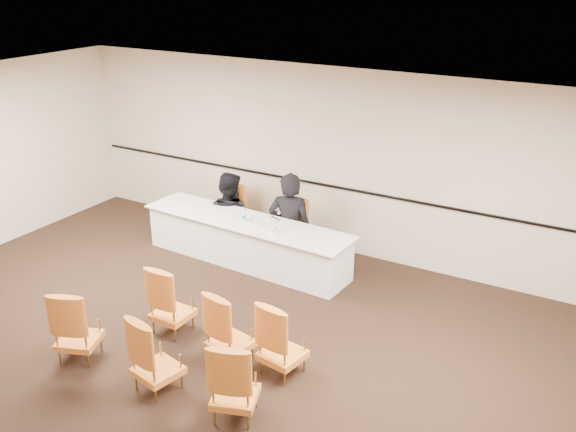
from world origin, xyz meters
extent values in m
plane|color=black|center=(0.00, 0.00, 0.00)|extent=(10.00, 10.00, 0.00)
plane|color=white|center=(0.00, 0.00, 3.00)|extent=(10.00, 10.00, 0.00)
cube|color=beige|center=(0.00, 4.00, 1.50)|extent=(10.00, 0.04, 3.00)
cube|color=black|center=(0.00, 3.96, 1.10)|extent=(9.80, 0.04, 0.03)
imported|color=black|center=(-0.52, 3.34, 0.46)|extent=(0.81, 0.65, 1.94)
imported|color=black|center=(-1.76, 3.41, 0.34)|extent=(0.91, 0.74, 1.76)
cube|color=white|center=(-0.49, 2.71, 0.72)|extent=(0.34, 0.27, 0.00)
cylinder|color=silver|center=(-0.78, 2.79, 0.76)|extent=(0.09, 0.09, 0.10)
cylinder|color=white|center=(-0.42, 2.64, 0.77)|extent=(0.09, 0.09, 0.12)
camera|label=1|loc=(4.19, -4.82, 4.51)|focal=40.00mm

